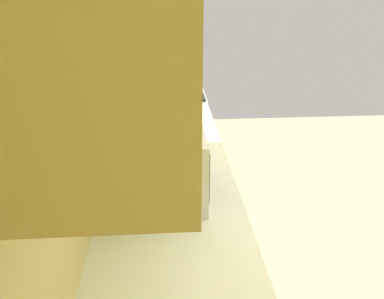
# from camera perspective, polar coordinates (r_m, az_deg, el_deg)

# --- Properties ---
(wall_back) EXTENTS (4.44, 0.12, 2.67)m
(wall_back) POSITION_cam_1_polar(r_m,az_deg,el_deg) (2.02, -14.36, 6.71)
(wall_back) COLOR #DFCD76
(wall_back) RESTS_ON ground_plane
(oven_range) EXTENTS (0.66, 0.68, 1.08)m
(oven_range) POSITION_cam_1_polar(r_m,az_deg,el_deg) (3.82, -3.40, 1.48)
(oven_range) COLOR #B7BABF
(oven_range) RESTS_ON ground_plane
(microwave) EXTENTS (0.48, 0.37, 0.33)m
(microwave) POSITION_cam_1_polar(r_m,az_deg,el_deg) (1.94, -3.72, -1.71)
(microwave) COLOR white
(microwave) RESTS_ON counter_run
(bowl) EXTENTS (0.20, 0.20, 0.04)m
(bowl) POSITION_cam_1_polar(r_m,az_deg,el_deg) (2.83, -1.07, 3.50)
(bowl) COLOR #4C8CBF
(bowl) RESTS_ON counter_run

